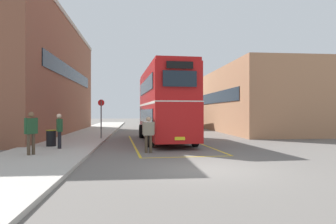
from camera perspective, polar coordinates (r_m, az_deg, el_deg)
The scene contains 12 objects.
ground_plane at distance 24.92m, azimuth -0.20°, elevation -4.47°, with size 135.60×135.60×0.00m, color #66605B.
sidewalk_left at distance 27.50m, azimuth -14.35°, elevation -3.90°, with size 4.00×57.60×0.14m, color #B2ADA3.
brick_building_left at distance 29.63m, azimuth -22.89°, elevation 5.88°, with size 6.09×23.31×9.95m.
depot_building_right at distance 32.21m, azimuth 16.51°, elevation 2.02°, with size 8.68×17.14×6.16m.
double_decker_bus at distance 20.38m, azimuth -0.68°, elevation 1.60°, with size 3.27×10.23×4.75m.
single_deck_bus at distance 37.42m, azimuth 1.70°, elevation -0.46°, with size 2.98×8.40×3.02m.
pedestrian_boarding at distance 14.82m, azimuth -3.60°, elevation -3.67°, with size 0.58×0.25×1.72m.
pedestrian_waiting_near at distance 16.31m, azimuth -19.27°, elevation -2.84°, with size 0.39×0.54×1.72m.
pedestrian_waiting_far at distance 14.32m, azimuth -23.80°, elevation -2.96°, with size 0.47×0.55×1.81m.
litter_bin at distance 17.59m, azimuth -20.62°, elevation -4.48°, with size 0.53×0.53×0.86m.
bus_stop_sign at distance 21.83m, azimuth -12.16°, elevation -0.53°, with size 0.43×0.15×2.66m.
bay_marking_yellow at distance 18.60m, azimuth 0.02°, elevation -5.99°, with size 4.93×12.35×0.01m.
Camera 1 is at (-2.44, -10.33, 1.95)m, focal length 33.26 mm.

